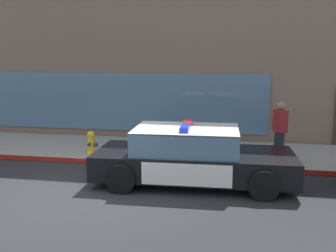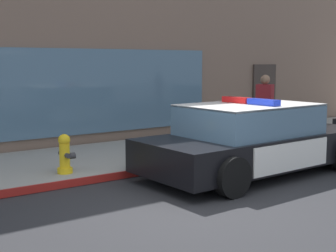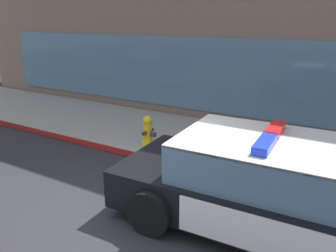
# 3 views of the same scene
# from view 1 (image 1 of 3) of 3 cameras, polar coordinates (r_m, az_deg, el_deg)

# --- Properties ---
(ground) EXTENTS (48.00, 48.00, 0.00)m
(ground) POSITION_cam_1_polar(r_m,az_deg,el_deg) (9.04, -12.14, -9.61)
(ground) COLOR #262628
(sidewalk) EXTENTS (48.00, 3.13, 0.15)m
(sidewalk) POSITION_cam_1_polar(r_m,az_deg,el_deg) (12.34, -5.70, -3.60)
(sidewalk) COLOR gray
(sidewalk) RESTS_ON ground
(curb_red_paint) EXTENTS (28.80, 0.04, 0.14)m
(curb_red_paint) POSITION_cam_1_polar(r_m,az_deg,el_deg) (10.88, -7.98, -5.58)
(curb_red_paint) COLOR maroon
(curb_red_paint) RESTS_ON ground
(storefront_building) EXTENTS (21.92, 9.27, 8.19)m
(storefront_building) POSITION_cam_1_polar(r_m,az_deg,el_deg) (17.95, 1.37, 13.77)
(storefront_building) COLOR #7A6051
(storefront_building) RESTS_ON ground
(police_cruiser) EXTENTS (4.88, 2.25, 1.49)m
(police_cruiser) POSITION_cam_1_polar(r_m,az_deg,el_deg) (9.19, 3.64, -4.61)
(police_cruiser) COLOR black
(police_cruiser) RESTS_ON ground
(fire_hydrant) EXTENTS (0.34, 0.39, 0.73)m
(fire_hydrant) POSITION_cam_1_polar(r_m,az_deg,el_deg) (11.53, -11.68, -2.60)
(fire_hydrant) COLOR gold
(fire_hydrant) RESTS_ON sidewalk
(pedestrian_on_sidewalk) EXTENTS (0.40, 0.47, 1.71)m
(pedestrian_on_sidewalk) POSITION_cam_1_polar(r_m,az_deg,el_deg) (10.95, 16.74, -0.78)
(pedestrian_on_sidewalk) COLOR #23232D
(pedestrian_on_sidewalk) RESTS_ON sidewalk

